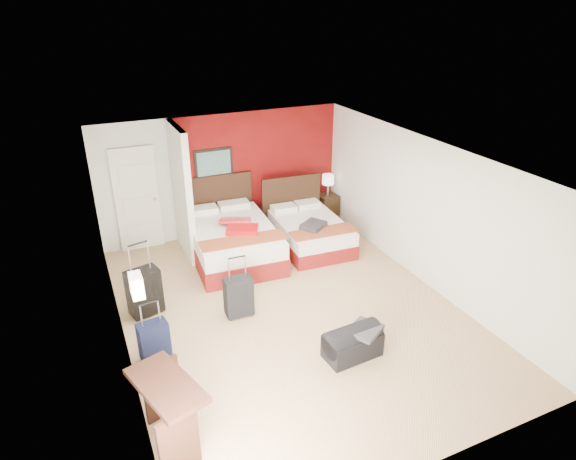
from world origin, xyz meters
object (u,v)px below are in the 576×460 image
bed_right (311,234)px  duffel_bag (352,344)px  suitcase_black (145,293)px  desk (170,413)px  suitcase_navy (154,342)px  suitcase_charcoal (239,298)px  red_suitcase_open (239,225)px  table_lamp (328,185)px  bed_left (233,242)px  nightstand (327,207)px

bed_right → duffel_bag: size_ratio=2.27×
suitcase_black → desk: (-0.17, -2.65, 0.05)m
suitcase_black → suitcase_navy: (-0.08, -1.15, -0.09)m
suitcase_charcoal → red_suitcase_open: bearing=72.5°
bed_right → suitcase_charcoal: 2.68m
suitcase_navy → desk: 1.50m
table_lamp → suitcase_black: bearing=-154.7°
bed_right → suitcase_black: (-3.41, -1.03, 0.10)m
bed_right → red_suitcase_open: red_suitcase_open is taller
bed_left → table_lamp: (2.50, 0.85, 0.49)m
table_lamp → desk: (-4.51, -4.70, -0.39)m
table_lamp → duffel_bag: (-1.92, -4.27, -0.61)m
bed_right → table_lamp: (0.93, 1.02, 0.55)m
bed_right → duffel_bag: (-0.99, -3.25, -0.07)m
bed_right → suitcase_charcoal: (-2.09, -1.68, 0.05)m
red_suitcase_open → table_lamp: size_ratio=1.66×
suitcase_black → desk: desk is taller
bed_left → duffel_bag: bed_left is taller
nightstand → desk: size_ratio=0.58×
bed_right → duffel_bag: bed_right is taller
bed_left → suitcase_charcoal: bed_left is taller
bed_right → suitcase_black: bearing=-159.9°
bed_left → suitcase_navy: (-1.92, -2.35, -0.05)m
bed_left → table_lamp: bearing=22.7°
bed_left → bed_right: size_ratio=1.22×
bed_right → desk: size_ratio=1.76×
suitcase_navy → duffel_bag: suitcase_navy is taller
suitcase_navy → suitcase_charcoal: bearing=12.4°
suitcase_navy → desk: size_ratio=0.55×
suitcase_black → duffel_bag: 3.28m
red_suitcase_open → nightstand: red_suitcase_open is taller
nightstand → bed_left: bearing=-165.7°
suitcase_charcoal → suitcase_navy: bearing=-157.8°
suitcase_charcoal → duffel_bag: (1.10, -1.57, -0.12)m
red_suitcase_open → suitcase_navy: size_ratio=1.42×
duffel_bag → desk: desk is taller
red_suitcase_open → table_lamp: 2.58m
suitcase_navy → table_lamp: bearing=28.4°
bed_right → desk: (-3.58, -3.68, 0.15)m
bed_left → table_lamp: table_lamp is taller
bed_left → red_suitcase_open: red_suitcase_open is taller
bed_left → bed_right: bed_left is taller
duffel_bag → nightstand: bearing=61.7°
red_suitcase_open → suitcase_charcoal: 1.90m
suitcase_navy → bed_left: bearing=43.3°
suitcase_black → duffel_bag: suitcase_black is taller
bed_right → desk: 5.13m
suitcase_navy → nightstand: bearing=28.4°
suitcase_charcoal → duffel_bag: 1.92m
suitcase_charcoal → suitcase_navy: 1.48m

